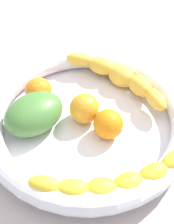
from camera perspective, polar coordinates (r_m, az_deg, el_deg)
The scene contains 8 objects.
kitchen_counter at distance 58.84cm, azimuth -0.00°, elevation -4.13°, with size 120.00×120.00×3.00cm, color #ACA09D.
fruit_bowl at distance 55.55cm, azimuth -0.00°, elevation -1.32°, with size 37.20×37.20×5.47cm.
banana_draped_left at distance 46.27cm, azimuth 5.01°, elevation -12.82°, with size 15.81×21.69×4.26cm.
banana_draped_right at distance 62.08cm, azimuth 5.96°, elevation 6.56°, with size 24.71×7.74×4.55cm.
orange_front at distance 55.15cm, azimuth -0.45°, elevation 0.66°, with size 5.45×5.45×5.45cm, color orange.
orange_mid_left at distance 52.94cm, azimuth 3.94°, elevation -2.26°, with size 5.20×5.20×5.20cm, color orange.
orange_mid_right at distance 59.31cm, azimuth -8.91°, elevation 3.84°, with size 5.19×5.19×5.19cm, color orange.
mango_green at distance 54.59cm, azimuth -9.75°, elevation -0.28°, with size 10.97×8.23×6.18cm, color #497E38.
Camera 1 is at (-25.48, 26.95, 47.17)cm, focal length 49.58 mm.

